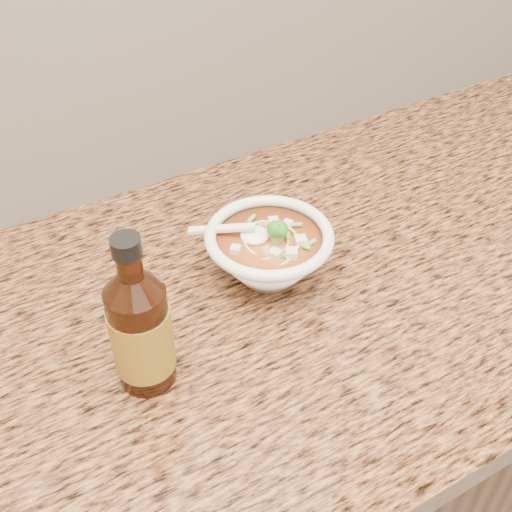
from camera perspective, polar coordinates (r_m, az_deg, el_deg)
cabinet at (r=1.21m, az=-5.42°, el=-21.48°), size 4.00×0.65×0.86m
counter_slab at (r=0.84m, az=-7.35°, el=-7.14°), size 4.00×0.68×0.04m
soup_bowl at (r=0.86m, az=1.15°, el=0.23°), size 0.17×0.17×0.10m
hot_sauce_bottle at (r=0.72m, az=-10.21°, el=-6.50°), size 0.07×0.07×0.21m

